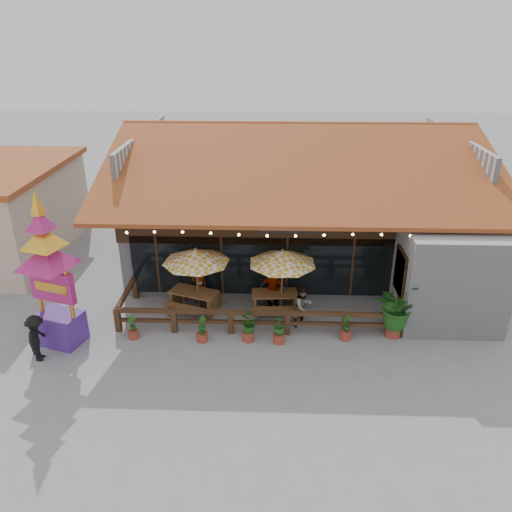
{
  "coord_description": "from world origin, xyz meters",
  "views": [
    {
      "loc": [
        -1.08,
        -15.38,
        9.88
      ],
      "look_at": [
        -1.67,
        1.5,
        2.09
      ],
      "focal_mm": 35.0,
      "sensor_mm": 36.0,
      "label": 1
    }
  ],
  "objects_px": {
    "umbrella_right": "(282,258)",
    "umbrella_left": "(196,256)",
    "picnic_table_right": "(275,299)",
    "tropical_plant": "(396,307)",
    "thai_sign_tower": "(47,260)",
    "pedestrian": "(37,338)",
    "picnic_table_left": "(194,298)"
  },
  "relations": [
    {
      "from": "umbrella_right",
      "to": "tropical_plant",
      "type": "height_order",
      "value": "umbrella_right"
    },
    {
      "from": "picnic_table_left",
      "to": "picnic_table_right",
      "type": "relative_size",
      "value": 1.23
    },
    {
      "from": "umbrella_left",
      "to": "pedestrian",
      "type": "height_order",
      "value": "umbrella_left"
    },
    {
      "from": "picnic_table_left",
      "to": "umbrella_left",
      "type": "bearing_deg",
      "value": 1.37
    },
    {
      "from": "umbrella_left",
      "to": "thai_sign_tower",
      "type": "relative_size",
      "value": 0.52
    },
    {
      "from": "umbrella_right",
      "to": "thai_sign_tower",
      "type": "relative_size",
      "value": 0.55
    },
    {
      "from": "umbrella_right",
      "to": "tropical_plant",
      "type": "bearing_deg",
      "value": -19.56
    },
    {
      "from": "umbrella_left",
      "to": "picnic_table_left",
      "type": "height_order",
      "value": "umbrella_left"
    },
    {
      "from": "pedestrian",
      "to": "umbrella_left",
      "type": "bearing_deg",
      "value": -62.75
    },
    {
      "from": "umbrella_left",
      "to": "pedestrian",
      "type": "xyz_separation_m",
      "value": [
        -4.73,
        -3.18,
        -1.5
      ]
    },
    {
      "from": "picnic_table_left",
      "to": "pedestrian",
      "type": "relative_size",
      "value": 1.36
    },
    {
      "from": "picnic_table_left",
      "to": "thai_sign_tower",
      "type": "height_order",
      "value": "thai_sign_tower"
    },
    {
      "from": "thai_sign_tower",
      "to": "pedestrian",
      "type": "relative_size",
      "value": 3.62
    },
    {
      "from": "umbrella_right",
      "to": "picnic_table_right",
      "type": "height_order",
      "value": "umbrella_right"
    },
    {
      "from": "pedestrian",
      "to": "picnic_table_left",
      "type": "bearing_deg",
      "value": -61.9
    },
    {
      "from": "picnic_table_right",
      "to": "pedestrian",
      "type": "height_order",
      "value": "pedestrian"
    },
    {
      "from": "umbrella_right",
      "to": "picnic_table_left",
      "type": "bearing_deg",
      "value": 179.68
    },
    {
      "from": "thai_sign_tower",
      "to": "umbrella_left",
      "type": "bearing_deg",
      "value": 25.99
    },
    {
      "from": "umbrella_left",
      "to": "tropical_plant",
      "type": "height_order",
      "value": "umbrella_left"
    },
    {
      "from": "umbrella_right",
      "to": "umbrella_left",
      "type": "bearing_deg",
      "value": 179.59
    },
    {
      "from": "picnic_table_right",
      "to": "tropical_plant",
      "type": "distance_m",
      "value": 4.45
    },
    {
      "from": "picnic_table_right",
      "to": "tropical_plant",
      "type": "height_order",
      "value": "tropical_plant"
    },
    {
      "from": "umbrella_left",
      "to": "umbrella_right",
      "type": "height_order",
      "value": "umbrella_right"
    },
    {
      "from": "thai_sign_tower",
      "to": "tropical_plant",
      "type": "bearing_deg",
      "value": 3.73
    },
    {
      "from": "picnic_table_right",
      "to": "tropical_plant",
      "type": "xyz_separation_m",
      "value": [
        4.16,
        -1.47,
        0.62
      ]
    },
    {
      "from": "umbrella_right",
      "to": "tropical_plant",
      "type": "distance_m",
      "value": 4.29
    },
    {
      "from": "tropical_plant",
      "to": "thai_sign_tower",
      "type": "bearing_deg",
      "value": -176.27
    },
    {
      "from": "thai_sign_tower",
      "to": "pedestrian",
      "type": "distance_m",
      "value": 2.52
    },
    {
      "from": "umbrella_right",
      "to": "thai_sign_tower",
      "type": "height_order",
      "value": "thai_sign_tower"
    },
    {
      "from": "umbrella_right",
      "to": "picnic_table_left",
      "type": "distance_m",
      "value": 3.72
    },
    {
      "from": "umbrella_right",
      "to": "thai_sign_tower",
      "type": "bearing_deg",
      "value": -164.24
    },
    {
      "from": "tropical_plant",
      "to": "pedestrian",
      "type": "distance_m",
      "value": 11.9
    }
  ]
}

